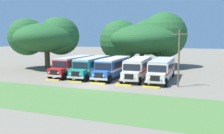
# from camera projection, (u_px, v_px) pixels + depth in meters

# --- Properties ---
(ground_plane) EXTENTS (220.00, 220.00, 0.00)m
(ground_plane) POSITION_uv_depth(u_px,v_px,m) (94.00, 86.00, 29.49)
(ground_plane) COLOR slate
(foreground_grass_strip) EXTENTS (80.00, 9.27, 0.01)m
(foreground_grass_strip) POSITION_uv_depth(u_px,v_px,m) (64.00, 98.00, 23.27)
(foreground_grass_strip) COLOR #4C7538
(foreground_grass_strip) RESTS_ON ground_plane
(parked_bus_slot_0) EXTENTS (2.80, 10.85, 2.82)m
(parked_bus_slot_0) POSITION_uv_depth(u_px,v_px,m) (75.00, 64.00, 38.31)
(parked_bus_slot_0) COLOR red
(parked_bus_slot_0) RESTS_ON ground_plane
(parked_bus_slot_1) EXTENTS (3.19, 10.91, 2.82)m
(parked_bus_slot_1) POSITION_uv_depth(u_px,v_px,m) (92.00, 65.00, 37.04)
(parked_bus_slot_1) COLOR teal
(parked_bus_slot_1) RESTS_ON ground_plane
(parked_bus_slot_2) EXTENTS (2.93, 10.87, 2.82)m
(parked_bus_slot_2) POSITION_uv_depth(u_px,v_px,m) (114.00, 66.00, 35.81)
(parked_bus_slot_2) COLOR #23519E
(parked_bus_slot_2) RESTS_ON ground_plane
(parked_bus_slot_3) EXTENTS (3.35, 10.94, 2.82)m
(parked_bus_slot_3) POSITION_uv_depth(u_px,v_px,m) (138.00, 67.00, 34.88)
(parked_bus_slot_3) COLOR silver
(parked_bus_slot_3) RESTS_ON ground_plane
(parked_bus_slot_4) EXTENTS (2.96, 10.88, 2.82)m
(parked_bus_slot_4) POSITION_uv_depth(u_px,v_px,m) (162.00, 68.00, 33.59)
(parked_bus_slot_4) COLOR silver
(parked_bus_slot_4) RESTS_ON ground_plane
(curb_wheelstop_0) EXTENTS (2.00, 0.36, 0.15)m
(curb_wheelstop_0) POSITION_uv_depth(u_px,v_px,m) (53.00, 80.00, 33.09)
(curb_wheelstop_0) COLOR yellow
(curb_wheelstop_0) RESTS_ON ground_plane
(curb_wheelstop_1) EXTENTS (2.00, 0.36, 0.15)m
(curb_wheelstop_1) POSITION_uv_depth(u_px,v_px,m) (75.00, 81.00, 31.87)
(curb_wheelstop_1) COLOR yellow
(curb_wheelstop_1) RESTS_ON ground_plane
(curb_wheelstop_2) EXTENTS (2.00, 0.36, 0.15)m
(curb_wheelstop_2) POSITION_uv_depth(u_px,v_px,m) (98.00, 83.00, 30.64)
(curb_wheelstop_2) COLOR yellow
(curb_wheelstop_2) RESTS_ON ground_plane
(curb_wheelstop_3) EXTENTS (2.00, 0.36, 0.15)m
(curb_wheelstop_3) POSITION_uv_depth(u_px,v_px,m) (124.00, 85.00, 29.41)
(curb_wheelstop_3) COLOR yellow
(curb_wheelstop_3) RESTS_ON ground_plane
(curb_wheelstop_4) EXTENTS (2.00, 0.36, 0.15)m
(curb_wheelstop_4) POSITION_uv_depth(u_px,v_px,m) (151.00, 87.00, 28.19)
(curb_wheelstop_4) COLOR yellow
(curb_wheelstop_4) RESTS_ON ground_plane
(broad_shade_tree) EXTENTS (16.57, 15.39, 10.75)m
(broad_shade_tree) POSITION_uv_depth(u_px,v_px,m) (144.00, 38.00, 48.27)
(broad_shade_tree) COLOR brown
(broad_shade_tree) RESTS_ON ground_plane
(secondary_tree) EXTENTS (12.92, 13.05, 9.88)m
(secondary_tree) POSITION_uv_depth(u_px,v_px,m) (48.00, 37.00, 45.67)
(secondary_tree) COLOR brown
(secondary_tree) RESTS_ON ground_plane
(utility_pole) EXTENTS (1.80, 0.20, 6.81)m
(utility_pole) POSITION_uv_depth(u_px,v_px,m) (179.00, 56.00, 28.30)
(utility_pole) COLOR brown
(utility_pole) RESTS_ON ground_plane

